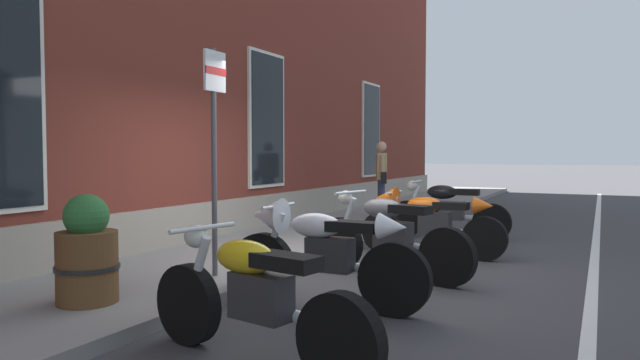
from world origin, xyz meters
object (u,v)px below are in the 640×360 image
at_px(motorcycle_grey_naked, 388,236).
at_px(pedestrian_tan_coat, 381,175).
at_px(motorcycle_yellow_naked, 254,297).
at_px(parking_sign, 214,130).
at_px(barrel_planter, 87,255).
at_px(motorcycle_black_naked, 447,211).
at_px(motorcycle_orange_sport, 426,219).
at_px(motorcycle_white_sport, 319,249).

xyz_separation_m(motorcycle_grey_naked, pedestrian_tan_coat, (5.01, 1.93, 0.52)).
distance_m(motorcycle_yellow_naked, parking_sign, 2.73).
bearing_deg(motorcycle_grey_naked, parking_sign, 129.95).
distance_m(motorcycle_grey_naked, barrel_planter, 3.34).
xyz_separation_m(motorcycle_black_naked, pedestrian_tan_coat, (1.68, 1.81, 0.53)).
relative_size(motorcycle_orange_sport, barrel_planter, 2.14).
relative_size(motorcycle_white_sport, barrel_planter, 2.09).
bearing_deg(motorcycle_black_naked, parking_sign, 162.84).
bearing_deg(motorcycle_white_sport, motorcycle_black_naked, -0.47).
height_order(motorcycle_black_naked, barrel_planter, barrel_planter).
relative_size(motorcycle_white_sport, motorcycle_black_naked, 0.98).
bearing_deg(pedestrian_tan_coat, motorcycle_yellow_naked, -165.92).
height_order(motorcycle_yellow_naked, pedestrian_tan_coat, pedestrian_tan_coat).
bearing_deg(motorcycle_orange_sport, barrel_planter, 156.36).
height_order(motorcycle_yellow_naked, motorcycle_grey_naked, motorcycle_grey_naked).
bearing_deg(motorcycle_grey_naked, motorcycle_black_naked, 2.08).
bearing_deg(motorcycle_orange_sport, motorcycle_grey_naked, 179.84).
bearing_deg(barrel_planter, motorcycle_orange_sport, -23.64).
bearing_deg(motorcycle_orange_sport, motorcycle_white_sport, 176.96).
height_order(motorcycle_yellow_naked, motorcycle_black_naked, motorcycle_black_naked).
bearing_deg(motorcycle_orange_sport, motorcycle_yellow_naked, -178.83).
bearing_deg(motorcycle_black_naked, pedestrian_tan_coat, 47.04).
bearing_deg(motorcycle_white_sport, barrel_planter, 125.03).
height_order(motorcycle_orange_sport, motorcycle_black_naked, motorcycle_black_naked).
bearing_deg(motorcycle_grey_naked, barrel_planter, 145.41).
bearing_deg(motorcycle_grey_naked, motorcycle_orange_sport, -0.16).
relative_size(motorcycle_black_naked, barrel_planter, 2.13).
distance_m(motorcycle_yellow_naked, barrel_planter, 2.02).
bearing_deg(motorcycle_orange_sport, pedestrian_tan_coat, 29.44).
height_order(motorcycle_white_sport, motorcycle_grey_naked, motorcycle_white_sport).
relative_size(motorcycle_orange_sport, pedestrian_tan_coat, 1.32).
distance_m(motorcycle_yellow_naked, motorcycle_black_naked, 6.41).
bearing_deg(pedestrian_tan_coat, motorcycle_grey_naked, -158.96).
bearing_deg(motorcycle_yellow_naked, motorcycle_white_sport, 9.61).
relative_size(motorcycle_yellow_naked, parking_sign, 0.82).
xyz_separation_m(motorcycle_black_naked, parking_sign, (-4.63, 1.43, 1.24)).
bearing_deg(motorcycle_yellow_naked, motorcycle_grey_naked, 1.86).
height_order(motorcycle_orange_sport, pedestrian_tan_coat, pedestrian_tan_coat).
distance_m(motorcycle_yellow_naked, motorcycle_orange_sport, 4.66).
relative_size(motorcycle_grey_naked, pedestrian_tan_coat, 1.34).
bearing_deg(motorcycle_yellow_naked, parking_sign, 42.92).
height_order(motorcycle_black_naked, pedestrian_tan_coat, pedestrian_tan_coat).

